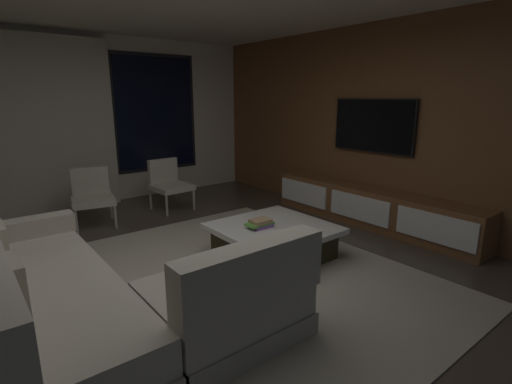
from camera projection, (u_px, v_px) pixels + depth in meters
name	position (u px, v px, depth m)	size (l,w,h in m)	color
floor	(197.00, 287.00, 3.58)	(9.20, 9.20, 0.00)	#473D33
back_wall_with_window	(73.00, 122.00, 5.97)	(6.60, 0.30, 2.70)	beige
media_wall	(394.00, 126.00, 5.11)	(0.12, 7.80, 2.70)	brown
area_rug	(234.00, 280.00, 3.72)	(3.20, 3.80, 0.01)	#ADA391
sectional_couch	(95.00, 300.00, 2.79)	(1.98, 2.50, 0.82)	#A49C8C
coffee_table	(273.00, 241.00, 4.22)	(1.16, 1.16, 0.36)	#2C2715
book_stack_on_coffee_table	(260.00, 223.00, 4.12)	(0.30, 0.17, 0.09)	#995ED0
accent_chair_near_window	(168.00, 182.00, 6.02)	(0.58, 0.60, 0.78)	#B2ADA0
accent_chair_by_curtain	(92.00, 194.00, 5.26)	(0.64, 0.66, 0.78)	#B2ADA0
media_console	(371.00, 208.00, 5.23)	(0.46, 3.10, 0.52)	brown
mounted_tv	(373.00, 126.00, 5.23)	(0.05, 1.25, 0.72)	black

